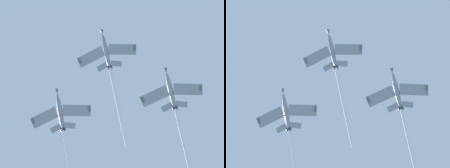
# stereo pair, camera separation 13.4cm
# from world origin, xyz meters

# --- Properties ---
(jet_lead) EXTENTS (25.26, 28.76, 20.24)m
(jet_lead) POSITION_xyz_m (22.04, 11.77, 112.94)
(jet_lead) COLOR gray
(jet_left_wing) EXTENTS (23.30, 27.05, 19.75)m
(jet_left_wing) POSITION_xyz_m (43.50, 11.91, 106.30)
(jet_left_wing) COLOR gray
(jet_right_wing) EXTENTS (25.75, 29.91, 20.57)m
(jet_right_wing) POSITION_xyz_m (14.35, 32.50, 106.03)
(jet_right_wing) COLOR gray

